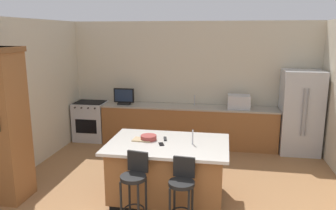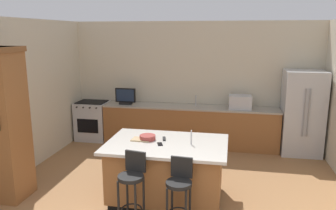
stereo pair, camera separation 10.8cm
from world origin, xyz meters
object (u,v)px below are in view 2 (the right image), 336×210
Objects in this scene: kitchen_island at (167,171)px; microwave at (240,102)px; cabinet_tower at (2,122)px; cutting_board at (141,139)px; refrigerator at (302,113)px; cell_phone at (160,144)px; bar_stool_right at (179,188)px; fruit_bowl at (148,137)px; range_oven at (93,120)px; tv_monitor at (125,97)px; bar_stool_left at (132,183)px; tv_remote at (164,139)px.

kitchen_island is 2.88m from microwave.
microwave reaches higher than kitchen_island.
cutting_board is (2.04, 0.44, -0.29)m from cabinet_tower.
cell_phone is at bearing -133.59° from refrigerator.
kitchen_island is at bearing -8.22° from cutting_board.
bar_stool_right is 3.86× the size of fruit_bowl.
tv_monitor is at bearing -3.40° from range_oven.
tv_monitor reaches higher than range_oven.
fruit_bowl is 1.64× the size of cell_phone.
tv_monitor is at bearing 113.10° from cutting_board.
cabinet_tower is at bearing -167.80° from cutting_board.
range_oven is 1.97× the size of tv_monitor.
microwave is 0.51× the size of bar_stool_right.
refrigerator reaches higher than bar_stool_left.
bar_stool_right is (0.31, -0.73, 0.10)m from kitchen_island.
kitchen_island is at bearing 118.02° from bar_stool_right.
cabinet_tower is 2.46× the size of bar_stool_right.
tv_monitor is at bearing 71.39° from cabinet_tower.
range_oven is at bearing 127.10° from cutting_board.
cell_phone is (-2.49, -2.61, 0.03)m from refrigerator.
kitchen_island is at bearing -133.55° from refrigerator.
bar_stool_right is 1.13m from cutting_board.
refrigerator is 3.75× the size of tv_monitor.
tv_remote is (0.01, 0.24, 0.01)m from cell_phone.
refrigerator is 6.13× the size of cutting_board.
kitchen_island is 6.25× the size of cutting_board.
cell_phone is 0.88× the size of tv_remote.
tv_monitor is (0.98, 2.92, -0.13)m from cabinet_tower.
tv_remote is at bearing 15.78° from cutting_board.
microwave is (3.57, 2.97, -0.16)m from cabinet_tower.
cutting_board is at bearing -66.90° from tv_monitor.
bar_stool_left is 5.93× the size of tv_remote.
cell_phone is at bearing -24.24° from cutting_board.
cabinet_tower is at bearing -140.26° from microwave.
bar_stool_right is at bearing -122.71° from refrigerator.
microwave reaches higher than bar_stool_left.
cell_phone is at bearing -50.11° from range_oven.
microwave is (-1.28, 0.06, 0.17)m from refrigerator.
tv_remote is at bearing 114.57° from kitchen_island.
cutting_board is (1.91, -2.53, 0.46)m from range_oven.
cutting_board is at bearing 135.89° from cell_phone.
cabinet_tower is 4.87× the size of microwave.
bar_stool_left is 4.10× the size of fruit_bowl.
cabinet_tower reaches higher than refrigerator.
refrigerator reaches higher than cell_phone.
bar_stool_left is 0.62m from bar_stool_right.
range_oven is 3.49m from microwave.
bar_stool_left is 6.72× the size of cell_phone.
kitchen_island is 0.59m from fruit_bowl.
cutting_board is at bearing 137.31° from bar_stool_right.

